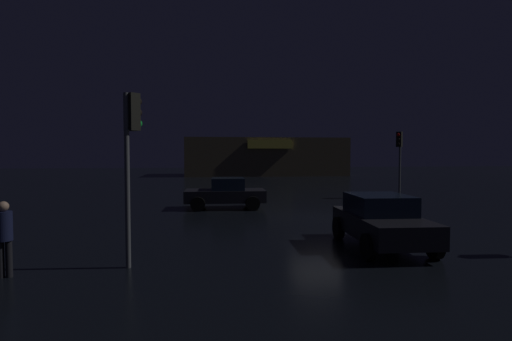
{
  "coord_description": "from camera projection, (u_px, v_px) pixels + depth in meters",
  "views": [
    {
      "loc": [
        -4.86,
        -15.99,
        2.73
      ],
      "look_at": [
        -1.78,
        7.84,
        1.68
      ],
      "focal_mm": 27.48,
      "sensor_mm": 36.0,
      "label": 1
    }
  ],
  "objects": [
    {
      "name": "pedestrian",
      "position": [
        4.0,
        233.0,
        8.57
      ],
      "size": [
        0.38,
        0.38,
        1.68
      ],
      "color": "black",
      "rests_on": "ground"
    },
    {
      "name": "car_far",
      "position": [
        381.0,
        220.0,
        11.36
      ],
      "size": [
        2.14,
        4.01,
        1.52
      ],
      "color": "black",
      "rests_on": "ground"
    },
    {
      "name": "car_near",
      "position": [
        226.0,
        193.0,
        19.38
      ],
      "size": [
        3.99,
        2.16,
        1.52
      ],
      "color": "black",
      "rests_on": "ground"
    },
    {
      "name": "traffic_signal_cross_left",
      "position": [
        131.0,
        138.0,
        9.3
      ],
      "size": [
        0.42,
        0.42,
        4.15
      ],
      "color": "#595B60",
      "rests_on": "ground"
    },
    {
      "name": "store_building",
      "position": [
        264.0,
        157.0,
        49.63
      ],
      "size": [
        19.67,
        8.27,
        4.62
      ],
      "color": "brown",
      "rests_on": "ground"
    },
    {
      "name": "traffic_signal_main",
      "position": [
        399.0,
        149.0,
        23.88
      ],
      "size": [
        0.42,
        0.42,
        4.05
      ],
      "color": "#595B60",
      "rests_on": "ground"
    },
    {
      "name": "ground_plane",
      "position": [
        321.0,
        218.0,
        16.59
      ],
      "size": [
        120.0,
        120.0,
        0.0
      ],
      "primitive_type": "plane",
      "color": "black"
    }
  ]
}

